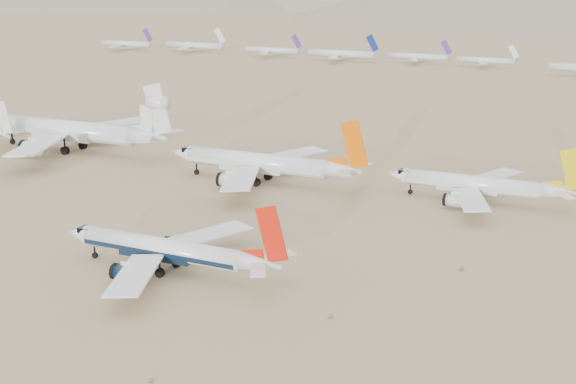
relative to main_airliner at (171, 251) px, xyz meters
The scene contains 7 objects.
ground 12.21m from the main_airliner, 36.95° to the right, with size 7000.00×7000.00×0.00m, color #8C7151.
main_airliner is the anchor object (origin of this frame).
row2_gold_tail 80.17m from the main_airliner, 59.95° to the left, with size 42.84×41.90×15.25m.
row2_orange_tail 64.26m from the main_airliner, 102.10° to the left, with size 52.08×50.95×18.58m.
row2_white_trijet 106.57m from the main_airliner, 138.76° to the left, with size 64.30×62.84×22.78m.
distant_storage_row 329.44m from the main_airliner, 91.02° to the left, with size 516.95×58.97×15.36m.
desert_scrub 42.53m from the main_airliner, 80.85° to the right, with size 261.14×121.67×0.64m.
Camera 1 is at (69.23, -106.56, 53.61)m, focal length 50.00 mm.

